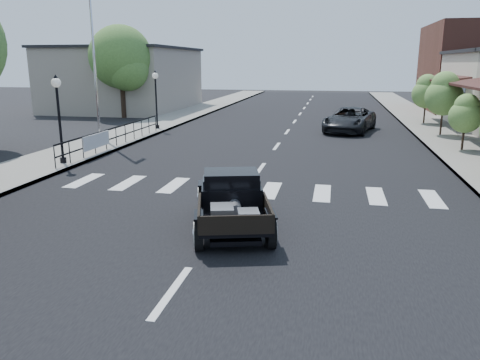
# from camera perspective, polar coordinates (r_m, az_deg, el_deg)

# --- Properties ---
(ground) EXTENTS (120.00, 120.00, 0.00)m
(ground) POSITION_cam_1_polar(r_m,az_deg,el_deg) (11.14, -3.15, -6.52)
(ground) COLOR black
(ground) RESTS_ON ground
(road) EXTENTS (14.00, 80.00, 0.02)m
(road) POSITION_cam_1_polar(r_m,az_deg,el_deg) (25.52, 5.32, 5.23)
(road) COLOR black
(road) RESTS_ON ground
(road_markings) EXTENTS (12.00, 60.00, 0.06)m
(road_markings) POSITION_cam_1_polar(r_m,az_deg,el_deg) (20.63, 3.81, 3.12)
(road_markings) COLOR silver
(road_markings) RESTS_ON ground
(sidewalk_left) EXTENTS (3.00, 80.00, 0.15)m
(sidewalk_left) POSITION_cam_1_polar(r_m,az_deg,el_deg) (27.72, -12.52, 5.79)
(sidewalk_left) COLOR gray
(sidewalk_left) RESTS_ON ground
(sidewalk_right) EXTENTS (3.00, 80.00, 0.15)m
(sidewalk_right) POSITION_cam_1_polar(r_m,az_deg,el_deg) (26.04, 24.31, 4.36)
(sidewalk_right) COLOR gray
(sidewalk_right) RESTS_ON ground
(low_building_left) EXTENTS (10.00, 12.00, 5.00)m
(low_building_left) POSITION_cam_1_polar(r_m,az_deg,el_deg) (42.00, -13.76, 11.77)
(low_building_left) COLOR #9F9385
(low_building_left) RESTS_ON ground
(railing) EXTENTS (0.08, 10.00, 1.00)m
(railing) POSITION_cam_1_polar(r_m,az_deg,el_deg) (22.65, -14.87, 5.33)
(railing) COLOR black
(railing) RESTS_ON sidewalk_left
(banner) EXTENTS (0.04, 2.20, 0.60)m
(banner) POSITION_cam_1_polar(r_m,az_deg,el_deg) (20.89, -17.03, 3.92)
(banner) COLOR silver
(banner) RESTS_ON sidewalk_left
(lamp_post_b) EXTENTS (0.36, 0.36, 3.35)m
(lamp_post_b) POSITION_cam_1_polar(r_m,az_deg,el_deg) (19.19, -21.15, 6.89)
(lamp_post_b) COLOR black
(lamp_post_b) RESTS_ON sidewalk_left
(lamp_post_c) EXTENTS (0.36, 0.36, 3.35)m
(lamp_post_c) POSITION_cam_1_polar(r_m,az_deg,el_deg) (28.10, -10.18, 9.60)
(lamp_post_c) COLOR black
(lamp_post_c) RESTS_ON sidewalk_left
(flagpole) EXTENTS (0.12, 0.12, 11.67)m
(flagpole) POSITION_cam_1_polar(r_m,az_deg,el_deg) (25.15, -17.68, 18.19)
(flagpole) COLOR silver
(flagpole) RESTS_ON sidewalk_left
(big_tree_far) EXTENTS (4.47, 4.47, 6.57)m
(big_tree_far) POSITION_cam_1_polar(r_m,az_deg,el_deg) (35.49, -14.24, 12.65)
(big_tree_far) COLOR #487231
(big_tree_far) RESTS_ON ground
(small_tree_c) EXTENTS (1.43, 1.43, 2.38)m
(small_tree_c) POSITION_cam_1_polar(r_m,az_deg,el_deg) (22.96, 25.72, 6.27)
(small_tree_c) COLOR #5B863D
(small_tree_c) RESTS_ON sidewalk_right
(small_tree_d) EXTENTS (1.94, 1.94, 3.23)m
(small_tree_d) POSITION_cam_1_polar(r_m,az_deg,el_deg) (27.39, 23.52, 8.43)
(small_tree_d) COLOR #5B863D
(small_tree_d) RESTS_ON sidewalk_right
(small_tree_e) EXTENTS (1.78, 1.78, 2.97)m
(small_tree_e) POSITION_cam_1_polar(r_m,az_deg,el_deg) (32.36, 21.70, 9.07)
(small_tree_e) COLOR #5B863D
(small_tree_e) RESTS_ON sidewalk_right
(hotrod_pickup) EXTENTS (2.88, 4.39, 1.40)m
(hotrod_pickup) POSITION_cam_1_polar(r_m,az_deg,el_deg) (11.31, -1.03, -2.43)
(hotrod_pickup) COLOR black
(hotrod_pickup) RESTS_ON ground
(second_car) EXTENTS (3.46, 5.46, 1.40)m
(second_car) POSITION_cam_1_polar(r_m,az_deg,el_deg) (28.11, 13.22, 7.15)
(second_car) COLOR black
(second_car) RESTS_ON ground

